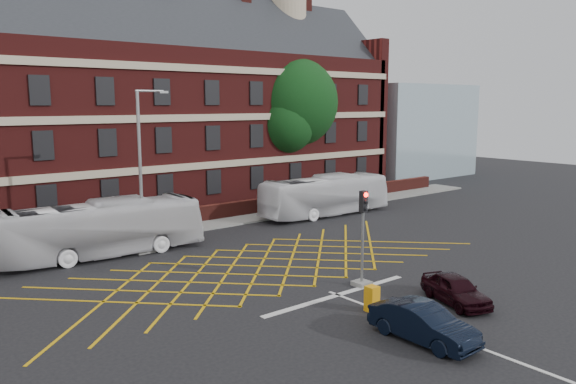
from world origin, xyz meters
TOP-DOWN VIEW (x-y plane):
  - ground at (0.00, 0.00)m, footprint 120.00×120.00m
  - victorian_building at (0.25, 22.00)m, footprint 51.00×12.17m
  - boundary_wall at (0.00, 13.00)m, footprint 56.00×0.50m
  - far_pavement at (0.00, 12.00)m, footprint 60.00×3.00m
  - glass_block at (34.00, 21.00)m, footprint 14.00×10.00m
  - box_junction_hatching at (0.00, 2.00)m, footprint 8.22×8.22m
  - stop_line at (0.00, -3.50)m, footprint 8.00×0.30m
  - centre_line at (0.00, -10.00)m, footprint 0.15×14.00m
  - bus_left at (-5.37, 8.79)m, footprint 10.85×3.16m
  - bus_right at (11.31, 9.38)m, footprint 10.50×2.93m
  - car_navy at (-1.01, -8.67)m, footprint 1.39×3.91m
  - car_maroon at (3.01, -7.22)m, footprint 2.52×3.75m
  - deciduous_tree at (14.96, 17.49)m, footprint 7.87×7.73m
  - traffic_light_near at (1.71, -3.27)m, footprint 0.70×0.70m
  - street_lamp at (-3.26, 8.22)m, footprint 2.25×1.00m
  - utility_cabinet at (-0.26, -5.66)m, footprint 0.45×0.45m

SIDE VIEW (x-z plane):
  - ground at x=0.00m, z-range 0.00..0.00m
  - box_junction_hatching at x=0.00m, z-range 0.00..0.02m
  - stop_line at x=0.00m, z-range 0.00..0.02m
  - centre_line at x=0.00m, z-range 0.00..0.02m
  - far_pavement at x=0.00m, z-range 0.00..0.12m
  - utility_cabinet at x=-0.26m, z-range 0.00..1.01m
  - boundary_wall at x=0.00m, z-range 0.00..1.10m
  - car_maroon at x=3.01m, z-range 0.00..1.18m
  - car_navy at x=-1.01m, z-range 0.00..1.28m
  - bus_right at x=11.31m, z-range 0.00..2.90m
  - bus_left at x=-5.37m, z-range 0.00..2.98m
  - traffic_light_near at x=1.71m, z-range -0.37..3.90m
  - street_lamp at x=-3.26m, z-range -1.38..7.36m
  - glass_block at x=34.00m, z-range 0.00..10.00m
  - deciduous_tree at x=14.96m, z-range 1.57..13.55m
  - victorian_building at x=0.25m, z-range -2.36..18.04m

